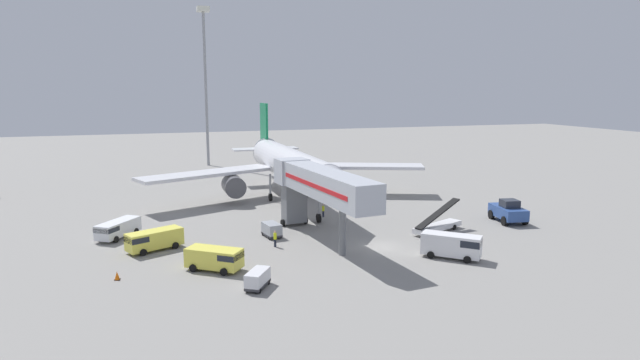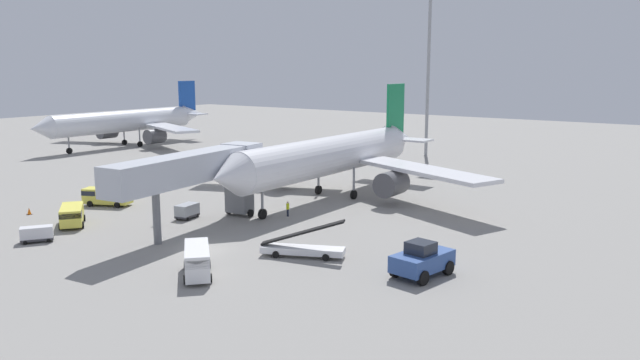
# 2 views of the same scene
# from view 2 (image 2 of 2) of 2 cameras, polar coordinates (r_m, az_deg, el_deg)

# --- Properties ---
(ground_plane) EXTENTS (300.00, 300.00, 0.00)m
(ground_plane) POSITION_cam_2_polar(r_m,az_deg,el_deg) (55.53, -10.63, -6.26)
(ground_plane) COLOR gray
(airplane_at_gate) EXTENTS (41.72, 39.97, 13.29)m
(airplane_at_gate) POSITION_cam_2_polar(r_m,az_deg,el_deg) (74.94, 1.26, 2.19)
(airplane_at_gate) COLOR silver
(airplane_at_gate) RESTS_ON ground
(jet_bridge) EXTENTS (5.34, 19.89, 7.70)m
(jet_bridge) POSITION_cam_2_polar(r_m,az_deg,el_deg) (61.09, -11.08, 0.87)
(jet_bridge) COLOR #B2B7C1
(jet_bridge) RESTS_ON ground
(pushback_tug) EXTENTS (3.60, 5.42, 2.73)m
(pushback_tug) POSITION_cam_2_polar(r_m,az_deg,el_deg) (48.23, 9.29, -7.19)
(pushback_tug) COLOR #2D4C8E
(pushback_tug) RESTS_ON ground
(belt_loader_truck) EXTENTS (7.07, 4.33, 3.31)m
(belt_loader_truck) POSITION_cam_2_polar(r_m,az_deg,el_deg) (52.42, -1.59, -6.20)
(belt_loader_truck) COLOR white
(belt_loader_truck) RESTS_ON ground
(service_van_far_right) EXTENTS (5.18, 5.01, 2.27)m
(service_van_far_right) POSITION_cam_2_polar(r_m,az_deg,el_deg) (48.33, -11.15, -7.20)
(service_van_far_right) COLOR white
(service_van_far_right) RESTS_ON ground
(service_van_far_center) EXTENTS (5.67, 3.96, 1.98)m
(service_van_far_center) POSITION_cam_2_polar(r_m,az_deg,el_deg) (75.29, -18.94, -1.36)
(service_van_far_center) COLOR #E5DB4C
(service_van_far_center) RESTS_ON ground
(service_van_far_left) EXTENTS (5.09, 4.53, 1.95)m
(service_van_far_left) POSITION_cam_2_polar(r_m,az_deg,el_deg) (66.96, -21.71, -2.97)
(service_van_far_left) COLOR #E5DB4C
(service_van_far_left) RESTS_ON ground
(service_van_outer_right) EXTENTS (4.69, 5.49, 1.81)m
(service_van_outer_right) POSITION_cam_2_polar(r_m,az_deg,el_deg) (81.50, -17.08, -0.45)
(service_van_outer_right) COLOR white
(service_van_outer_right) RESTS_ON ground
(baggage_cart_near_right) EXTENTS (1.85, 2.72, 1.51)m
(baggage_cart_near_right) POSITION_cam_2_polar(r_m,az_deg,el_deg) (66.78, -12.04, -2.74)
(baggage_cart_near_right) COLOR #38383D
(baggage_cart_near_right) RESTS_ON ground
(baggage_cart_near_center) EXTENTS (2.53, 2.96, 1.43)m
(baggage_cart_near_center) POSITION_cam_2_polar(r_m,az_deg,el_deg) (62.20, -24.43, -4.46)
(baggage_cart_near_center) COLOR #38383D
(baggage_cart_near_center) RESTS_ON ground
(ground_crew_worker_foreground) EXTENTS (0.43, 0.43, 1.62)m
(ground_crew_worker_foreground) POSITION_cam_2_polar(r_m,az_deg,el_deg) (66.22, -2.96, -2.61)
(ground_crew_worker_foreground) COLOR #1E2333
(ground_crew_worker_foreground) RESTS_ON ground
(ground_crew_worker_midground) EXTENTS (0.33, 0.33, 1.67)m
(ground_crew_worker_midground) POSITION_cam_2_polar(r_m,az_deg,el_deg) (64.81, -14.71, -3.21)
(ground_crew_worker_midground) COLOR #1E2333
(ground_crew_worker_midground) RESTS_ON ground
(safety_cone_alpha) EXTENTS (0.49, 0.49, 0.74)m
(safety_cone_alpha) POSITION_cam_2_polar(r_m,az_deg,el_deg) (74.00, -25.00, -2.59)
(safety_cone_alpha) COLOR black
(safety_cone_alpha) RESTS_ON ground
(airplane_background) EXTENTS (39.80, 40.36, 12.53)m
(airplane_background) POSITION_cam_2_polar(r_m,az_deg,el_deg) (129.31, -17.03, 5.12)
(airplane_background) COLOR silver
(airplane_background) RESTS_ON ground
(apron_light_mast) EXTENTS (2.40, 2.40, 31.60)m
(apron_light_mast) POSITION_cam_2_polar(r_m,az_deg,el_deg) (111.88, 9.95, 13.05)
(apron_light_mast) COLOR #93969B
(apron_light_mast) RESTS_ON ground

